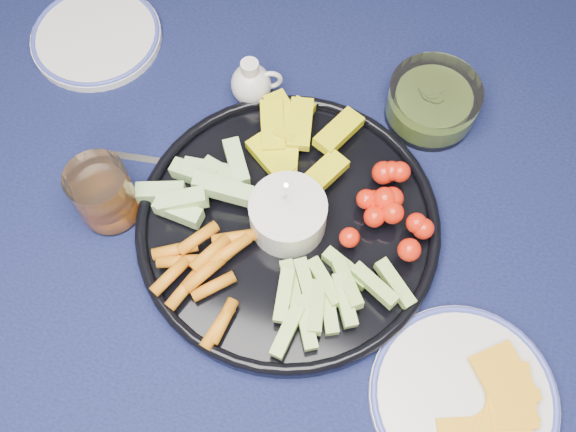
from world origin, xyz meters
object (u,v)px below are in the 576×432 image
(dining_table, at_px, (337,260))
(pickle_bowl, at_px, (432,103))
(cheese_plate, at_px, (464,397))
(side_plate_extra, at_px, (96,36))
(crudite_platter, at_px, (286,221))
(juice_tumbler, at_px, (105,196))
(creamer_pitcher, at_px, (252,84))

(dining_table, distance_m, pickle_bowl, 0.27)
(pickle_bowl, bearing_deg, cheese_plate, -70.88)
(cheese_plate, height_order, side_plate_extra, cheese_plate)
(crudite_platter, height_order, juice_tumbler, crudite_platter)
(dining_table, height_order, crudite_platter, crudite_platter)
(dining_table, height_order, juice_tumbler, juice_tumbler)
(pickle_bowl, relative_size, side_plate_extra, 0.65)
(creamer_pitcher, distance_m, juice_tumbler, 0.26)
(creamer_pitcher, relative_size, pickle_bowl, 0.62)
(crudite_platter, relative_size, cheese_plate, 1.79)
(crudite_platter, xyz_separation_m, cheese_plate, (0.27, -0.14, -0.01))
(dining_table, height_order, creamer_pitcher, creamer_pitcher)
(creamer_pitcher, bearing_deg, dining_table, -42.22)
(juice_tumbler, bearing_deg, pickle_bowl, 38.14)
(juice_tumbler, relative_size, side_plate_extra, 0.47)
(dining_table, bearing_deg, pickle_bowl, 74.45)
(crudite_platter, distance_m, side_plate_extra, 0.44)
(crudite_platter, bearing_deg, creamer_pitcher, 121.86)
(creamer_pitcher, height_order, juice_tumbler, juice_tumbler)
(pickle_bowl, xyz_separation_m, cheese_plate, (0.13, -0.39, -0.02))
(pickle_bowl, xyz_separation_m, side_plate_extra, (-0.52, -0.03, -0.02))
(creamer_pitcher, bearing_deg, pickle_bowl, 12.64)
(crudite_platter, bearing_deg, cheese_plate, -27.81)
(pickle_bowl, bearing_deg, crudite_platter, -119.83)
(dining_table, distance_m, cheese_plate, 0.27)
(crudite_platter, relative_size, juice_tumbler, 4.24)
(cheese_plate, bearing_deg, dining_table, 141.63)
(dining_table, bearing_deg, side_plate_extra, 156.64)
(dining_table, bearing_deg, creamer_pitcher, 137.78)
(creamer_pitcher, relative_size, juice_tumbler, 0.86)
(side_plate_extra, bearing_deg, crudite_platter, -28.79)
(creamer_pitcher, height_order, side_plate_extra, creamer_pitcher)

